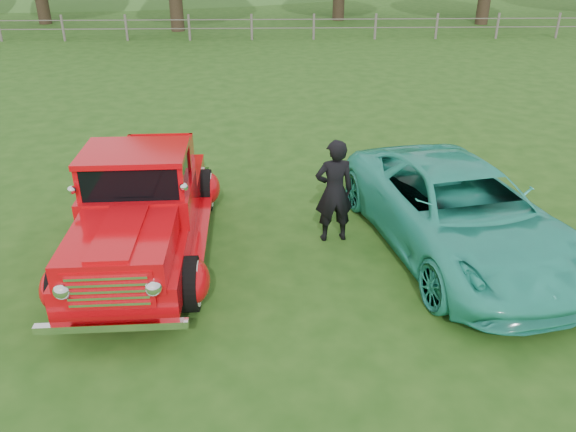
{
  "coord_description": "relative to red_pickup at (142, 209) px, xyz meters",
  "views": [
    {
      "loc": [
        0.78,
        -6.27,
        4.57
      ],
      "look_at": [
        1.04,
        1.2,
        0.82
      ],
      "focal_mm": 35.0,
      "sensor_mm": 36.0,
      "label": 1
    }
  ],
  "objects": [
    {
      "name": "ground",
      "position": [
        1.2,
        -1.57,
        -0.8
      ],
      "size": [
        140.0,
        140.0,
        0.0
      ],
      "primitive_type": "plane",
      "color": "#1F4713",
      "rests_on": "ground"
    },
    {
      "name": "distant_hills",
      "position": [
        -2.88,
        57.89,
        -5.34
      ],
      "size": [
        116.0,
        60.0,
        18.0
      ],
      "color": "#336424",
      "rests_on": "ground"
    },
    {
      "name": "fence_line",
      "position": [
        1.2,
        20.43,
        -0.19
      ],
      "size": [
        48.0,
        0.12,
        1.2
      ],
      "color": "#696058",
      "rests_on": "ground"
    },
    {
      "name": "red_pickup",
      "position": [
        0.0,
        0.0,
        0.0
      ],
      "size": [
        2.33,
        5.03,
        1.78
      ],
      "rotation": [
        0.0,
        0.0,
        0.03
      ],
      "color": "black",
      "rests_on": "ground"
    },
    {
      "name": "teal_sedan",
      "position": [
        4.92,
        -0.07,
        -0.1
      ],
      "size": [
        3.24,
        5.37,
        1.39
      ],
      "primitive_type": "imported",
      "rotation": [
        0.0,
        0.0,
        0.2
      ],
      "color": "teal",
      "rests_on": "ground"
    },
    {
      "name": "man",
      "position": [
        3.01,
        0.39,
        0.08
      ],
      "size": [
        0.69,
        0.5,
        1.74
      ],
      "primitive_type": "imported",
      "rotation": [
        0.0,
        0.0,
        3.27
      ],
      "color": "black",
      "rests_on": "ground"
    }
  ]
}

